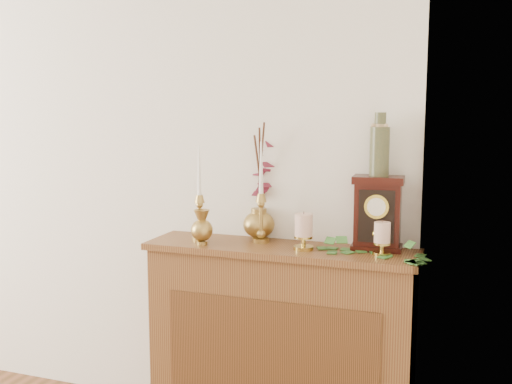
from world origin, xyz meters
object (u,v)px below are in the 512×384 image
at_px(candlestick_left, 200,210).
at_px(mantel_clock, 378,213).
at_px(candlestick_center, 261,210).
at_px(bud_vase, 202,228).
at_px(ginger_jar, 263,186).
at_px(ceramic_vase, 380,148).

xyz_separation_m(candlestick_left, mantel_clock, (0.81, 0.11, 0.01)).
distance_m(candlestick_center, bud_vase, 0.28).
bearing_deg(bud_vase, mantel_clock, 13.79).
distance_m(candlestick_center, mantel_clock, 0.53).
bearing_deg(mantel_clock, candlestick_left, -175.02).
bearing_deg(candlestick_left, ginger_jar, 34.55).
relative_size(mantel_clock, ceramic_vase, 1.19).
height_order(candlestick_center, bud_vase, candlestick_center).
relative_size(candlestick_left, bud_vase, 2.76).
height_order(ginger_jar, ceramic_vase, ceramic_vase).
height_order(candlestick_center, ceramic_vase, ceramic_vase).
bearing_deg(ceramic_vase, bud_vase, -166.00).
relative_size(candlestick_left, candlestick_center, 0.96).
bearing_deg(ginger_jar, mantel_clock, -6.15).
xyz_separation_m(bud_vase, ginger_jar, (0.21, 0.25, 0.17)).
height_order(bud_vase, mantel_clock, mantel_clock).
relative_size(bud_vase, ceramic_vase, 0.59).
height_order(candlestick_left, ceramic_vase, ceramic_vase).
height_order(bud_vase, ceramic_vase, ceramic_vase).
xyz_separation_m(bud_vase, mantel_clock, (0.76, 0.19, 0.08)).
distance_m(candlestick_left, bud_vase, 0.11).
bearing_deg(bud_vase, ceramic_vase, 14.00).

